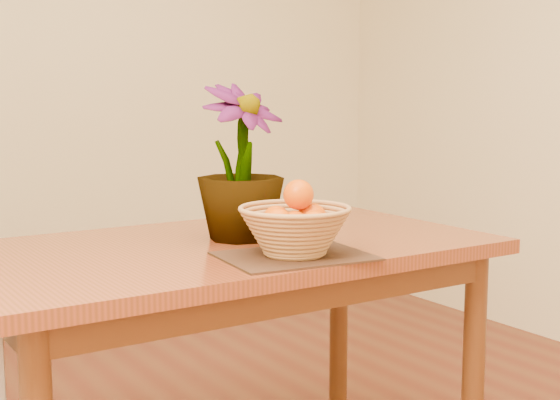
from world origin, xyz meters
TOP-DOWN VIEW (x-y plane):
  - wall_back at (0.00, 2.25)m, footprint 4.00×0.02m
  - table at (0.00, 0.30)m, footprint 1.40×0.80m
  - placemat at (0.04, 0.04)m, footprint 0.39×0.31m
  - wicker_basket at (0.04, 0.04)m, footprint 0.28×0.28m
  - orange_pile at (0.04, 0.04)m, footprint 0.20×0.19m
  - potted_plant at (0.05, 0.32)m, footprint 0.29×0.29m

SIDE VIEW (x-z plane):
  - table at x=0.00m, z-range 0.29..1.04m
  - placemat at x=0.04m, z-range 0.75..0.76m
  - wicker_basket at x=0.04m, z-range 0.75..0.87m
  - orange_pile at x=0.04m, z-range 0.78..0.92m
  - potted_plant at x=0.05m, z-range 0.75..1.18m
  - wall_back at x=0.00m, z-range 0.00..2.70m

